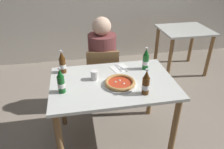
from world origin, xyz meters
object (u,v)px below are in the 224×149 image
Objects in this scene: napkin_with_cutlery at (120,68)px; paper_cup at (95,75)px; beer_bottle_center at (146,60)px; dining_table_main at (113,91)px; diner_seated at (103,66)px; chair_behind_table at (103,75)px; beer_bottle_right at (62,63)px; dining_table_background at (184,38)px; beer_bottle_extra at (146,84)px; pizza_margherita_near at (120,83)px; beer_bottle_left at (61,82)px.

napkin_with_cutlery is 2.41× the size of paper_cup.
beer_bottle_center reaches higher than napkin_with_cutlery.
diner_seated is (-0.01, 0.66, -0.05)m from dining_table_main.
beer_bottle_center reaches higher than chair_behind_table.
dining_table_background is at bearing 30.00° from beer_bottle_right.
napkin_with_cutlery is at bearing 102.85° from beer_bottle_extra.
paper_cup is at bearing -105.46° from diner_seated.
dining_table_main is at bearing -89.38° from diner_seated.
beer_bottle_extra is at bearing -74.75° from diner_seated.
beer_bottle_center is 1.00× the size of beer_bottle_extra.
paper_cup is at bearing 79.92° from chair_behind_table.
chair_behind_table is 0.74m from pizza_margherita_near.
paper_cup is at bearing 141.47° from beer_bottle_extra.
dining_table_main is at bearing -30.24° from beer_bottle_right.
beer_bottle_center is at bearing 26.71° from dining_table_main.
pizza_margherita_near reaches higher than napkin_with_cutlery.
beer_bottle_left and beer_bottle_right have the same top height.
beer_bottle_left is at bearing -177.77° from pizza_margherita_near.
pizza_margherita_near is 0.64m from beer_bottle_right.
paper_cup is (-1.64, -1.32, 0.21)m from dining_table_background.
pizza_margherita_near is at bearing 136.05° from beer_bottle_extra.
chair_behind_table is at bearing 73.91° from paper_cup.
dining_table_main is 0.41m from beer_bottle_extra.
beer_bottle_extra is 0.53m from paper_cup.
beer_bottle_extra reaches higher than paper_cup.
beer_bottle_extra is (0.72, -0.53, 0.00)m from beer_bottle_right.
chair_behind_table is 1.06× the size of dining_table_background.
beer_bottle_left is at bearing -91.20° from beer_bottle_right.
beer_bottle_center is 2.60× the size of paper_cup.
pizza_margherita_near is (0.07, -0.68, 0.29)m from chair_behind_table.
dining_table_background is (1.48, 0.79, 0.11)m from chair_behind_table.
diner_seated is 0.98m from beer_bottle_extra.
dining_table_background is 8.42× the size of paper_cup.
beer_bottle_extra is 1.08× the size of napkin_with_cutlery.
chair_behind_table reaches higher than paper_cup.
diner_seated is at bearing 94.79° from pizza_margherita_near.
chair_behind_table is 3.44× the size of beer_bottle_right.
dining_table_main is 1.50× the size of dining_table_background.
beer_bottle_extra reaches higher than chair_behind_table.
napkin_with_cutlery is (0.60, -0.03, -0.10)m from beer_bottle_right.
beer_bottle_right is 0.89m from beer_bottle_extra.
dining_table_background is 3.24× the size of beer_bottle_left.
beer_bottle_right is 0.61m from napkin_with_cutlery.
chair_behind_table is 2.71× the size of pizza_margherita_near.
beer_bottle_right is at bearing 88.80° from beer_bottle_left.
pizza_margherita_near is 0.27m from paper_cup.
napkin_with_cutlery reaches higher than dining_table_main.
beer_bottle_left is (-0.54, -0.02, 0.08)m from pizza_margherita_near.
beer_bottle_left reaches higher than paper_cup.
diner_seated is at bearing 39.43° from beer_bottle_right.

